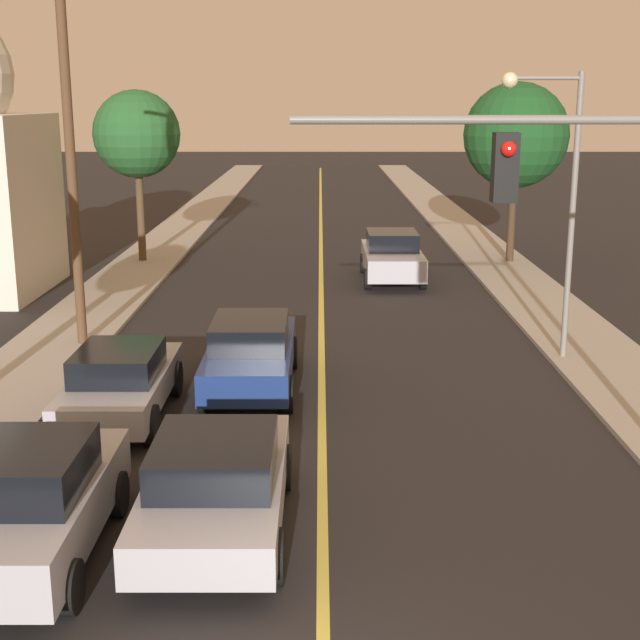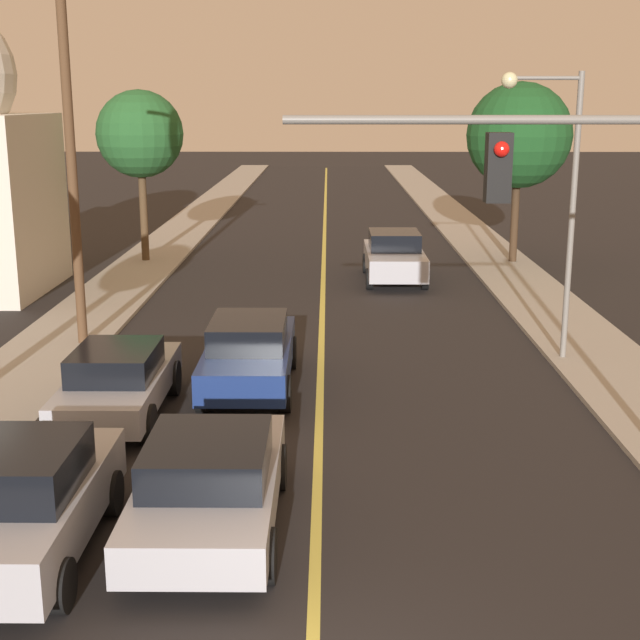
{
  "view_description": "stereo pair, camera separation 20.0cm",
  "coord_description": "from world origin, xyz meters",
  "px_view_note": "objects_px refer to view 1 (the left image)",
  "views": [
    {
      "loc": [
        -0.04,
        -7.79,
        6.05
      ],
      "look_at": [
        0.0,
        10.15,
        1.6
      ],
      "focal_mm": 50.0,
      "sensor_mm": 36.0,
      "label": 1
    },
    {
      "loc": [
        0.16,
        -7.79,
        6.05
      ],
      "look_at": [
        0.0,
        10.15,
        1.6
      ],
      "focal_mm": 50.0,
      "sensor_mm": 36.0,
      "label": 2
    }
  ],
  "objects_px": {
    "car_outer_lane_second": "(119,381)",
    "tree_right_near": "(514,136)",
    "car_near_lane_second": "(249,352)",
    "car_far_oncoming": "(390,256)",
    "car_near_lane_front": "(215,482)",
    "traffic_signal_mast": "(639,239)",
    "streetlamp_right": "(553,176)",
    "utility_pole_left": "(68,155)",
    "tree_left_far": "(135,135)",
    "car_outer_lane_front": "(29,503)"
  },
  "relations": [
    {
      "from": "traffic_signal_mast",
      "to": "car_outer_lane_front",
      "type": "bearing_deg",
      "value": -174.22
    },
    {
      "from": "utility_pole_left",
      "to": "tree_right_near",
      "type": "xyz_separation_m",
      "value": [
        13.13,
        11.67,
        -0.01
      ]
    },
    {
      "from": "car_near_lane_second",
      "to": "tree_left_far",
      "type": "bearing_deg",
      "value": 109.16
    },
    {
      "from": "car_near_lane_second",
      "to": "car_far_oncoming",
      "type": "height_order",
      "value": "car_far_oncoming"
    },
    {
      "from": "car_outer_lane_front",
      "to": "car_outer_lane_second",
      "type": "bearing_deg",
      "value": 90.0
    },
    {
      "from": "car_far_oncoming",
      "to": "streetlamp_right",
      "type": "height_order",
      "value": "streetlamp_right"
    },
    {
      "from": "car_far_oncoming",
      "to": "tree_right_near",
      "type": "xyz_separation_m",
      "value": [
        4.71,
        3.18,
        3.91
      ]
    },
    {
      "from": "car_outer_lane_second",
      "to": "tree_right_near",
      "type": "distance_m",
      "value": 20.52
    },
    {
      "from": "car_near_lane_front",
      "to": "traffic_signal_mast",
      "type": "relative_size",
      "value": 0.72
    },
    {
      "from": "car_near_lane_front",
      "to": "utility_pole_left",
      "type": "bearing_deg",
      "value": 114.5
    },
    {
      "from": "car_far_oncoming",
      "to": "car_near_lane_second",
      "type": "bearing_deg",
      "value": 71.55
    },
    {
      "from": "car_outer_lane_front",
      "to": "car_far_oncoming",
      "type": "bearing_deg",
      "value": 71.73
    },
    {
      "from": "car_outer_lane_second",
      "to": "tree_left_far",
      "type": "bearing_deg",
      "value": 99.66
    },
    {
      "from": "tree_right_near",
      "to": "utility_pole_left",
      "type": "bearing_deg",
      "value": -138.38
    },
    {
      "from": "traffic_signal_mast",
      "to": "car_far_oncoming",
      "type": "bearing_deg",
      "value": 95.61
    },
    {
      "from": "car_far_oncoming",
      "to": "car_outer_lane_second",
      "type": "bearing_deg",
      "value": 65.17
    },
    {
      "from": "car_near_lane_second",
      "to": "car_outer_lane_front",
      "type": "xyz_separation_m",
      "value": [
        -2.38,
        -7.32,
        0.02
      ]
    },
    {
      "from": "car_outer_lane_second",
      "to": "tree_right_near",
      "type": "height_order",
      "value": "tree_right_near"
    },
    {
      "from": "traffic_signal_mast",
      "to": "car_near_lane_front",
      "type": "bearing_deg",
      "value": -179.77
    },
    {
      "from": "traffic_signal_mast",
      "to": "car_outer_lane_second",
      "type": "bearing_deg",
      "value": 150.13
    },
    {
      "from": "car_outer_lane_front",
      "to": "utility_pole_left",
      "type": "xyz_separation_m",
      "value": [
        -2.11,
        10.65,
        3.94
      ]
    },
    {
      "from": "traffic_signal_mast",
      "to": "tree_right_near",
      "type": "distance_m",
      "value": 21.69
    },
    {
      "from": "car_near_lane_front",
      "to": "car_near_lane_second",
      "type": "distance_m",
      "value": 6.52
    },
    {
      "from": "car_far_oncoming",
      "to": "utility_pole_left",
      "type": "xyz_separation_m",
      "value": [
        -8.43,
        -8.49,
        3.92
      ]
    },
    {
      "from": "car_near_lane_front",
      "to": "car_outer_lane_second",
      "type": "bearing_deg",
      "value": 116.89
    },
    {
      "from": "utility_pole_left",
      "to": "tree_right_near",
      "type": "height_order",
      "value": "utility_pole_left"
    },
    {
      "from": "car_outer_lane_second",
      "to": "car_near_lane_front",
      "type": "bearing_deg",
      "value": -63.11
    },
    {
      "from": "traffic_signal_mast",
      "to": "streetlamp_right",
      "type": "relative_size",
      "value": 0.96
    },
    {
      "from": "car_near_lane_second",
      "to": "traffic_signal_mast",
      "type": "relative_size",
      "value": 0.76
    },
    {
      "from": "car_near_lane_front",
      "to": "car_outer_lane_second",
      "type": "relative_size",
      "value": 1.03
    },
    {
      "from": "streetlamp_right",
      "to": "utility_pole_left",
      "type": "relative_size",
      "value": 0.73
    },
    {
      "from": "car_far_oncoming",
      "to": "traffic_signal_mast",
      "type": "distance_m",
      "value": 18.71
    },
    {
      "from": "tree_left_far",
      "to": "tree_right_near",
      "type": "distance_m",
      "value": 13.92
    },
    {
      "from": "car_near_lane_second",
      "to": "tree_right_near",
      "type": "xyz_separation_m",
      "value": [
        8.65,
        15.0,
        3.95
      ]
    },
    {
      "from": "car_near_lane_second",
      "to": "tree_right_near",
      "type": "relative_size",
      "value": 0.72
    },
    {
      "from": "car_outer_lane_second",
      "to": "tree_left_far",
      "type": "distance_m",
      "value": 17.71
    },
    {
      "from": "car_near_lane_front",
      "to": "car_outer_lane_second",
      "type": "xyz_separation_m",
      "value": [
        -2.38,
        4.68,
        -0.01
      ]
    },
    {
      "from": "car_near_lane_second",
      "to": "car_outer_lane_second",
      "type": "bearing_deg",
      "value": -142.28
    },
    {
      "from": "traffic_signal_mast",
      "to": "utility_pole_left",
      "type": "bearing_deg",
      "value": 136.14
    },
    {
      "from": "car_outer_lane_front",
      "to": "tree_right_near",
      "type": "xyz_separation_m",
      "value": [
        11.02,
        22.31,
        3.93
      ]
    },
    {
      "from": "car_far_oncoming",
      "to": "car_outer_lane_front",
      "type": "bearing_deg",
      "value": 71.73
    },
    {
      "from": "streetlamp_right",
      "to": "tree_right_near",
      "type": "height_order",
      "value": "tree_right_near"
    },
    {
      "from": "car_near_lane_second",
      "to": "car_outer_lane_second",
      "type": "relative_size",
      "value": 1.08
    },
    {
      "from": "streetlamp_right",
      "to": "utility_pole_left",
      "type": "bearing_deg",
      "value": 174.01
    },
    {
      "from": "car_near_lane_second",
      "to": "car_far_oncoming",
      "type": "relative_size",
      "value": 1.03
    },
    {
      "from": "car_near_lane_front",
      "to": "tree_right_near",
      "type": "bearing_deg",
      "value": 68.1
    },
    {
      "from": "car_outer_lane_second",
      "to": "traffic_signal_mast",
      "type": "relative_size",
      "value": 0.7
    },
    {
      "from": "tree_right_near",
      "to": "car_outer_lane_front",
      "type": "bearing_deg",
      "value": -116.29
    },
    {
      "from": "car_outer_lane_second",
      "to": "traffic_signal_mast",
      "type": "xyz_separation_m",
      "value": [
        8.11,
        -4.66,
        3.49
      ]
    },
    {
      "from": "tree_left_far",
      "to": "car_outer_lane_second",
      "type": "bearing_deg",
      "value": -80.34
    }
  ]
}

